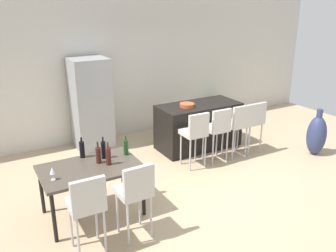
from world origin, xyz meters
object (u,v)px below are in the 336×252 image
object	(u,v)px
wine_bottle_left	(126,147)
refrigerator	(91,104)
wine_glass_near	(52,171)
fruit_bowl	(187,105)
bar_chair_far	(253,119)
wine_bottle_middle	(108,156)
dining_chair_near	(87,203)
floor_vase	(316,135)
kitchen_island	(198,126)
wine_bottle_far	(82,149)
bar_chair_right	(237,123)
potted_plant	(220,107)
dining_table	(91,171)
dining_chair_far	(135,189)
wine_bottle_right	(103,150)
wine_bottle_inner	(98,155)
bar_chair_left	(195,131)
bar_chair_middle	(218,127)

from	to	relation	value
wine_bottle_left	refrigerator	world-z (taller)	refrigerator
wine_glass_near	fruit_bowl	world-z (taller)	fruit_bowl
bar_chair_far	wine_bottle_middle	world-z (taller)	wine_bottle_middle
dining_chair_near	floor_vase	bearing A→B (deg)	7.78
kitchen_island	wine_bottle_far	size ratio (longest dim) A/B	5.46
bar_chair_right	wine_bottle_left	distance (m)	2.50
wine_bottle_middle	potted_plant	bearing A→B (deg)	32.66
floor_vase	potted_plant	bearing A→B (deg)	99.42
bar_chair_far	dining_table	xyz separation A→B (m)	(-3.44, -0.54, -0.03)
dining_chair_far	bar_chair_right	bearing A→B (deg)	26.04
wine_bottle_right	kitchen_island	bearing A→B (deg)	25.10
wine_bottle_middle	fruit_bowl	world-z (taller)	wine_bottle_middle
wine_bottle_inner	floor_vase	bearing A→B (deg)	-2.75
wine_bottle_left	fruit_bowl	size ratio (longest dim) A/B	1.02
fruit_bowl	dining_table	bearing A→B (deg)	-151.82
wine_bottle_inner	floor_vase	xyz separation A→B (m)	(4.35, -0.21, -0.46)
wine_bottle_far	fruit_bowl	size ratio (longest dim) A/B	1.07
dining_chair_near	wine_bottle_left	size ratio (longest dim) A/B	3.57
wine_bottle_middle	wine_bottle_far	size ratio (longest dim) A/B	1.08
bar_chair_far	wine_bottle_far	distance (m)	3.45
bar_chair_left	wine_bottle_far	xyz separation A→B (m)	(-2.09, -0.18, 0.17)
bar_chair_middle	potted_plant	distance (m)	2.39
bar_chair_far	fruit_bowl	bearing A→B (deg)	145.49
bar_chair_right	wine_bottle_left	world-z (taller)	bar_chair_right
wine_bottle_inner	wine_bottle_middle	bearing A→B (deg)	-49.63
bar_chair_far	wine_bottle_middle	size ratio (longest dim) A/B	3.18
wine_bottle_middle	potted_plant	size ratio (longest dim) A/B	0.51
bar_chair_middle	wine_bottle_middle	distance (m)	2.42
wine_bottle_inner	potted_plant	size ratio (longest dim) A/B	0.49
bar_chair_right	bar_chair_left	bearing A→B (deg)	-180.00
bar_chair_left	kitchen_island	bearing A→B (deg)	52.22
fruit_bowl	potted_plant	bearing A→B (deg)	33.51
bar_chair_far	dining_table	distance (m)	3.49
bar_chair_far	wine_glass_near	xyz separation A→B (m)	(-3.97, -0.67, 0.17)
wine_bottle_far	bar_chair_right	bearing A→B (deg)	3.43
wine_bottle_left	wine_bottle_right	bearing A→B (deg)	173.02
wine_bottle_middle	floor_vase	bearing A→B (deg)	-1.19
wine_bottle_right	wine_bottle_far	xyz separation A→B (m)	(-0.26, 0.18, -0.01)
dining_chair_near	floor_vase	distance (m)	4.85
wine_bottle_middle	potted_plant	world-z (taller)	wine_bottle_middle
bar_chair_right	floor_vase	distance (m)	1.62
dining_chair_near	refrigerator	xyz separation A→B (m)	(1.12, 3.20, 0.22)
kitchen_island	dining_table	xyz separation A→B (m)	(-2.69, -1.32, 0.21)
dining_chair_near	fruit_bowl	distance (m)	3.40
wine_bottle_far	potted_plant	bearing A→B (deg)	26.57
bar_chair_right	fruit_bowl	distance (m)	1.03
kitchen_island	bar_chair_far	world-z (taller)	bar_chair_far
wine_bottle_left	wine_bottle_far	size ratio (longest dim) A/B	0.96
dining_table	fruit_bowl	distance (m)	2.72
wine_bottle_right	potted_plant	distance (m)	4.43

